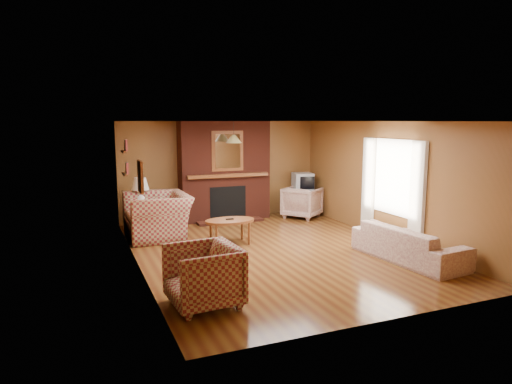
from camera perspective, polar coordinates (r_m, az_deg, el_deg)
name	(u,v)px	position (r m, az deg, el deg)	size (l,w,h in m)	color
floor	(276,251)	(8.61, 2.47, -7.35)	(6.50, 6.50, 0.00)	#49230F
ceiling	(277,121)	(8.27, 2.58, 8.83)	(6.50, 6.50, 0.00)	white
wall_back	(221,170)	(11.37, -4.37, 2.77)	(6.50, 6.50, 0.00)	brown
wall_front	(391,224)	(5.62, 16.57, -3.90)	(6.50, 6.50, 0.00)	brown
wall_left	(137,196)	(7.66, -14.71, -0.47)	(6.50, 6.50, 0.00)	brown
wall_right	(387,181)	(9.67, 16.11, 1.37)	(6.50, 6.50, 0.00)	brown
fireplace	(225,172)	(11.12, -3.94, 2.54)	(2.20, 0.82, 2.40)	#48190F
window_right	(392,186)	(9.49, 16.61, 0.76)	(0.10, 1.85, 2.00)	beige
bookshelf	(125,158)	(9.49, -16.02, 4.07)	(0.09, 0.55, 0.71)	brown
botanical_print	(141,177)	(7.33, -14.24, 1.89)	(0.05, 0.40, 0.50)	brown
pendant_light	(234,139)	(10.41, -2.79, 6.64)	(0.36, 0.36, 0.48)	black
plaid_loveseat	(158,216)	(9.70, -12.21, -2.90)	(1.41, 1.23, 0.92)	maroon
plaid_armchair	(203,276)	(6.08, -6.62, -10.37)	(0.88, 0.90, 0.82)	maroon
floral_sofa	(409,243)	(8.40, 18.53, -6.09)	(2.07, 0.81, 0.61)	beige
floral_armchair	(302,202)	(11.50, 5.79, -1.29)	(0.82, 0.84, 0.77)	beige
coffee_table	(230,222)	(9.00, -3.30, -3.80)	(0.99, 0.62, 0.51)	brown
side_table	(141,219)	(10.27, -14.14, -3.31)	(0.43, 0.43, 0.57)	brown
table_lamp	(140,190)	(10.16, -14.27, 0.21)	(0.38, 0.38, 0.63)	silver
tv_stand	(302,202)	(11.88, 5.82, -1.29)	(0.58, 0.53, 0.63)	black
crt_tv	(303,182)	(11.79, 5.87, 1.29)	(0.57, 0.56, 0.45)	#A2A4A9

